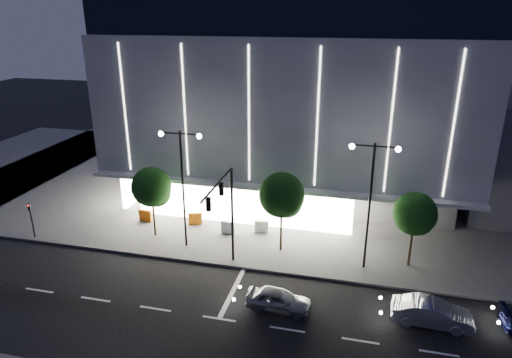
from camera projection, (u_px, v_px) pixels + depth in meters
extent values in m
plane|color=black|center=(196.00, 299.00, 28.16)|extent=(160.00, 160.00, 0.00)
cube|color=#474747|center=(319.00, 175.00, 48.88)|extent=(70.00, 40.00, 0.15)
cube|color=#4C4C51|center=(301.00, 157.00, 48.65)|extent=(28.00, 21.00, 4.00)
cube|color=gray|center=(301.00, 89.00, 44.20)|extent=(30.00, 25.00, 11.00)
cube|color=black|center=(304.00, 13.00, 41.76)|extent=(29.40, 24.50, 3.00)
cube|color=white|center=(241.00, 202.00, 37.20)|extent=(18.00, 0.40, 3.60)
cube|color=white|center=(149.00, 171.00, 44.41)|extent=(0.40, 10.00, 3.60)
cube|color=gray|center=(275.00, 186.00, 34.89)|extent=(30.00, 2.00, 0.30)
cube|color=white|center=(276.00, 117.00, 32.80)|extent=(24.00, 0.06, 10.00)
cylinder|color=black|center=(232.00, 217.00, 31.08)|extent=(0.18, 0.18, 7.00)
cylinder|color=black|center=(217.00, 184.00, 27.22)|extent=(0.14, 5.80, 0.14)
cube|color=black|center=(221.00, 189.00, 28.06)|extent=(0.28, 0.18, 0.85)
cube|color=black|center=(208.00, 204.00, 25.88)|extent=(0.28, 0.18, 0.85)
sphere|color=#FF0C0C|center=(219.00, 184.00, 27.99)|extent=(0.14, 0.14, 0.14)
cylinder|color=black|center=(183.00, 192.00, 32.71)|extent=(0.16, 0.16, 9.00)
cylinder|color=black|center=(170.00, 133.00, 31.36)|extent=(1.40, 0.10, 0.10)
cylinder|color=black|center=(189.00, 134.00, 31.05)|extent=(1.40, 0.10, 0.10)
sphere|color=white|center=(161.00, 134.00, 31.55)|extent=(0.36, 0.36, 0.36)
sphere|color=white|center=(199.00, 136.00, 30.93)|extent=(0.36, 0.36, 0.36)
cylinder|color=black|center=(369.00, 209.00, 29.84)|extent=(0.16, 0.16, 9.00)
cylinder|color=black|center=(363.00, 145.00, 28.49)|extent=(1.40, 0.10, 0.10)
cylinder|color=black|center=(387.00, 147.00, 28.18)|extent=(1.40, 0.10, 0.10)
sphere|color=white|center=(352.00, 146.00, 28.68)|extent=(0.36, 0.36, 0.36)
sphere|color=white|center=(398.00, 149.00, 28.06)|extent=(0.36, 0.36, 0.36)
cylinder|color=black|center=(32.00, 221.00, 35.04)|extent=(0.12, 0.12, 3.00)
cube|color=black|center=(29.00, 207.00, 34.62)|extent=(0.22, 0.16, 0.55)
sphere|color=#FF0C0C|center=(28.00, 206.00, 34.46)|extent=(0.10, 0.10, 0.10)
cylinder|color=black|center=(154.00, 215.00, 35.19)|extent=(0.16, 0.16, 3.78)
sphere|color=#133B10|center=(151.00, 187.00, 34.38)|extent=(3.02, 3.02, 3.02)
sphere|color=#133B10|center=(157.00, 193.00, 34.68)|extent=(2.16, 2.16, 2.16)
sphere|color=#133B10|center=(148.00, 191.00, 34.41)|extent=(1.94, 1.94, 1.94)
cylinder|color=black|center=(281.00, 227.00, 32.94)|extent=(0.16, 0.16, 4.06)
sphere|color=#133B10|center=(282.00, 195.00, 32.07)|extent=(3.25, 3.25, 3.25)
sphere|color=#133B10|center=(286.00, 202.00, 32.38)|extent=(2.32, 2.32, 2.32)
sphere|color=#133B10|center=(278.00, 200.00, 32.11)|extent=(2.09, 2.09, 2.09)
cylinder|color=black|center=(411.00, 244.00, 31.03)|extent=(0.16, 0.16, 3.64)
sphere|color=#133B10|center=(415.00, 214.00, 30.24)|extent=(2.91, 2.91, 2.91)
sphere|color=#133B10|center=(418.00, 220.00, 30.54)|extent=(2.08, 2.08, 2.08)
sphere|color=#133B10|center=(411.00, 219.00, 30.27)|extent=(1.87, 1.87, 1.87)
imported|color=gray|center=(279.00, 300.00, 26.95)|extent=(4.02, 1.81, 1.34)
imported|color=#B6B9BF|center=(432.00, 313.00, 25.67)|extent=(4.52, 1.76, 1.47)
cube|color=#C74E0B|center=(145.00, 216.00, 37.97)|extent=(1.12, 0.34, 1.00)
cube|color=silver|center=(228.00, 227.00, 35.92)|extent=(1.11, 0.28, 1.00)
cube|color=#C75D0B|center=(195.00, 219.00, 37.42)|extent=(1.12, 0.61, 1.00)
cube|color=white|center=(262.00, 227.00, 36.05)|extent=(1.12, 0.34, 1.00)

